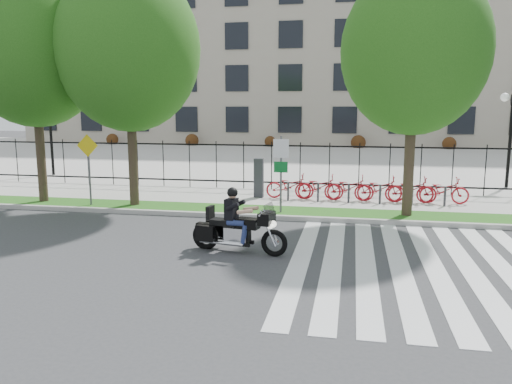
# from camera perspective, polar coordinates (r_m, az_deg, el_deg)

# --- Properties ---
(ground) EXTENTS (120.00, 120.00, 0.00)m
(ground) POSITION_cam_1_polar(r_m,az_deg,el_deg) (12.33, -5.18, -7.11)
(ground) COLOR #373739
(ground) RESTS_ON ground
(curb) EXTENTS (60.00, 0.20, 0.15)m
(curb) POSITION_cam_1_polar(r_m,az_deg,el_deg) (16.16, -1.14, -2.79)
(curb) COLOR #A29F98
(curb) RESTS_ON ground
(grass_verge) EXTENTS (60.00, 1.50, 0.15)m
(grass_verge) POSITION_cam_1_polar(r_m,az_deg,el_deg) (16.98, -0.53, -2.19)
(grass_verge) COLOR #225A16
(grass_verge) RESTS_ON ground
(sidewalk) EXTENTS (60.00, 3.50, 0.15)m
(sidewalk) POSITION_cam_1_polar(r_m,az_deg,el_deg) (19.39, 0.94, -0.72)
(sidewalk) COLOR #ABA8A0
(sidewalk) RESTS_ON ground
(plaza) EXTENTS (80.00, 34.00, 0.10)m
(plaza) POSITION_cam_1_polar(r_m,az_deg,el_deg) (36.65, 5.77, 4.04)
(plaza) COLOR #ABA8A0
(plaza) RESTS_ON ground
(crosswalk_stripes) EXTENTS (5.70, 8.00, 0.01)m
(crosswalk_stripes) POSITION_cam_1_polar(r_m,az_deg,el_deg) (11.96, 17.86, -8.04)
(crosswalk_stripes) COLOR silver
(crosswalk_stripes) RESTS_ON ground
(iron_fence) EXTENTS (30.00, 0.06, 2.00)m
(iron_fence) POSITION_cam_1_polar(r_m,az_deg,el_deg) (20.94, 1.79, 3.02)
(iron_fence) COLOR black
(iron_fence) RESTS_ON sidewalk
(office_building) EXTENTS (60.00, 21.90, 20.15)m
(office_building) POSITION_cam_1_polar(r_m,az_deg,el_deg) (56.72, 7.88, 15.96)
(office_building) COLOR #A19482
(office_building) RESTS_ON ground
(lamp_post_left) EXTENTS (1.06, 0.70, 4.25)m
(lamp_post_left) POSITION_cam_1_polar(r_m,az_deg,el_deg) (27.92, -22.53, 8.16)
(lamp_post_left) COLOR black
(lamp_post_left) RESTS_ON ground
(lamp_post_right) EXTENTS (1.06, 0.70, 4.25)m
(lamp_post_right) POSITION_cam_1_polar(r_m,az_deg,el_deg) (24.27, 27.23, 7.74)
(lamp_post_right) COLOR black
(lamp_post_right) RESTS_ON ground
(street_tree_0) EXTENTS (4.97, 4.97, 8.42)m
(street_tree_0) POSITION_cam_1_polar(r_m,az_deg,el_deg) (19.86, -24.13, 15.01)
(street_tree_0) COLOR #32251B
(street_tree_0) RESTS_ON grass_verge
(street_tree_1) EXTENTS (4.87, 4.87, 8.16)m
(street_tree_1) POSITION_cam_1_polar(r_m,az_deg,el_deg) (18.07, -14.37, 15.53)
(street_tree_1) COLOR #32251B
(street_tree_1) RESTS_ON grass_verge
(street_tree_2) EXTENTS (4.48, 4.48, 7.69)m
(street_tree_2) POSITION_cam_1_polar(r_m,az_deg,el_deg) (16.47, 17.69, 15.12)
(street_tree_2) COLOR #32251B
(street_tree_2) RESTS_ON grass_verge
(bike_share_station) EXTENTS (7.78, 0.86, 1.50)m
(bike_share_station) POSITION_cam_1_polar(r_m,az_deg,el_deg) (18.76, 12.02, 0.45)
(bike_share_station) COLOR #2D2D33
(bike_share_station) RESTS_ON sidewalk
(sign_pole_regulatory) EXTENTS (0.50, 0.09, 2.50)m
(sign_pole_regulatory) POSITION_cam_1_polar(r_m,az_deg,el_deg) (16.17, 2.87, 3.19)
(sign_pole_regulatory) COLOR #59595B
(sign_pole_regulatory) RESTS_ON grass_verge
(sign_pole_warning) EXTENTS (0.78, 0.09, 2.49)m
(sign_pole_warning) POSITION_cam_1_polar(r_m,az_deg,el_deg) (18.41, -18.60, 3.48)
(sign_pole_warning) COLOR #59595B
(sign_pole_warning) RESTS_ON grass_verge
(motorcycle_rider) EXTENTS (2.52, 0.96, 1.96)m
(motorcycle_rider) POSITION_cam_1_polar(r_m,az_deg,el_deg) (12.29, -2.08, -3.98)
(motorcycle_rider) COLOR black
(motorcycle_rider) RESTS_ON ground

